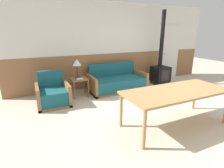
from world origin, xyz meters
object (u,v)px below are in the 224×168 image
(dining_table, at_px, (177,93))
(armchair, at_px, (53,95))
(couch, at_px, (117,83))
(side_table, at_px, (79,82))
(table_lamp, at_px, (77,63))
(wood_stove, at_px, (161,68))

(dining_table, bearing_deg, armchair, 134.86)
(couch, bearing_deg, dining_table, -88.35)
(side_table, bearing_deg, couch, -1.25)
(armchair, distance_m, table_lamp, 1.12)
(side_table, bearing_deg, table_lamp, 103.86)
(wood_stove, bearing_deg, side_table, 179.10)
(couch, distance_m, side_table, 1.21)
(dining_table, bearing_deg, table_lamp, 117.13)
(side_table, xyz_separation_m, dining_table, (1.27, -2.44, 0.25))
(side_table, relative_size, wood_stove, 0.21)
(armchair, xyz_separation_m, dining_table, (2.05, -2.06, 0.41))
(side_table, height_order, wood_stove, wood_stove)
(table_lamp, relative_size, wood_stove, 0.22)
(armchair, bearing_deg, table_lamp, 29.77)
(table_lamp, height_order, wood_stove, wood_stove)
(side_table, relative_size, dining_table, 0.24)
(wood_stove, bearing_deg, couch, 179.35)
(couch, height_order, wood_stove, wood_stove)
(couch, xyz_separation_m, dining_table, (0.07, -2.41, 0.42))
(side_table, bearing_deg, dining_table, -62.46)
(armchair, height_order, wood_stove, wood_stove)
(dining_table, bearing_deg, couch, 91.65)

